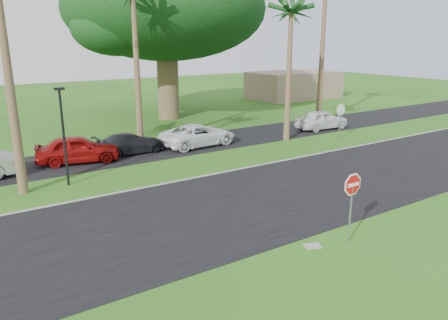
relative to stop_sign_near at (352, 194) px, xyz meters
name	(u,v)px	position (x,y,z in m)	size (l,w,h in m)	color
ground	(280,216)	(-0.50, 3.00, -1.77)	(120.00, 120.00, 0.00)	#255816
road	(250,201)	(-0.50, 5.00, -1.76)	(120.00, 8.00, 0.02)	black
parking_strip	(150,150)	(-0.50, 15.50, -1.76)	(120.00, 5.00, 0.02)	black
curb	(203,176)	(-0.50, 9.05, -1.74)	(120.00, 0.12, 0.06)	gray
stop_sign_near	(352,194)	(0.00, 0.00, 0.00)	(1.05, 0.07, 2.62)	gray
stop_sign_far	(340,115)	(11.50, 11.00, 0.00)	(1.05, 0.07, 2.62)	gray
palm_right_near	(291,15)	(8.50, 13.00, 6.42)	(5.00, 5.00, 9.50)	brown
canopy_tree	(165,10)	(5.50, 25.00, 7.17)	(16.50, 16.50, 13.12)	brown
streetlight_right	(63,131)	(-6.50, 11.50, 0.88)	(0.45, 0.25, 4.64)	black
building_far	(294,85)	(23.50, 29.00, -0.27)	(10.00, 6.00, 3.00)	gray
car_red	(78,149)	(-5.02, 15.12, -1.00)	(1.82, 4.53, 1.54)	maroon
car_dark	(130,144)	(-1.83, 15.40, -1.15)	(1.74, 4.27, 1.24)	black
car_minivan	(198,135)	(2.62, 14.87, -1.07)	(2.33, 5.05, 1.40)	white
car_pickup	(322,120)	(13.20, 14.34, -1.05)	(1.71, 4.26, 1.45)	white
utility_slab	(313,246)	(-1.28, 0.40, -1.74)	(0.55, 0.35, 0.06)	gray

